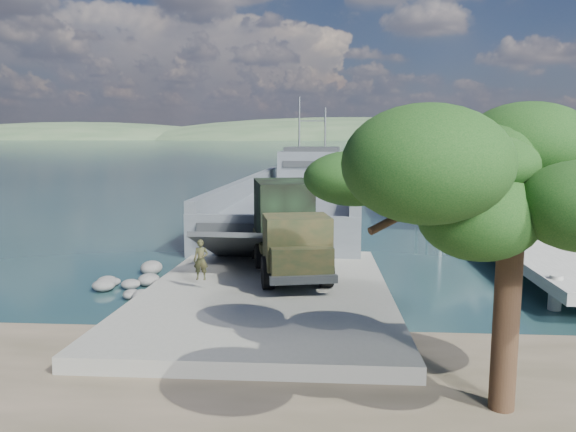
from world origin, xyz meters
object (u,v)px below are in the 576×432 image
Objects in this scene: pier at (466,204)px; landing_craft at (301,206)px; soldier at (201,269)px; sailboat_near at (469,201)px; overhang_tree at (485,191)px; military_truck at (287,227)px; sailboat_far at (471,191)px.

pier is 12.98m from landing_craft.
soldier is at bearing -94.21° from landing_craft.
sailboat_near is 43.37m from overhang_tree.
pier is 6.44× the size of sailboat_near.
overhang_tree is at bearing -102.99° from sailboat_near.
sailboat_near is (15.99, 9.42, -0.56)m from landing_craft.
military_truck is 13.89m from overhang_tree.
soldier is at bearing -119.32° from sailboat_near.
sailboat_far is at bearing 53.00° from military_truck.
military_truck is 33.44m from sailboat_near.
landing_craft is 23.01× the size of soldier.
pier is 12.91m from sailboat_near.
soldier is (-3.12, -23.43, 0.41)m from landing_craft.
sailboat_near is (15.78, 29.40, -2.17)m from military_truck.
sailboat_far is (18.13, 38.08, -2.15)m from military_truck.
sailboat_far is (21.45, 41.52, -0.95)m from soldier.
sailboat_far is (18.33, 18.10, -0.54)m from landing_craft.
military_truck is 1.27× the size of sailboat_far.
landing_craft is 33.21m from overhang_tree.
landing_craft is at bearing 83.26° from soldier.
soldier is 0.22× the size of overhang_tree.
overhang_tree is (-6.94, -29.41, 3.96)m from pier.
military_truck is at bearing -117.36° from sailboat_near.
overhang_tree is (5.68, -32.39, 4.64)m from landing_craft.
landing_craft is 5.04× the size of overhang_tree.
pier is 6.11× the size of sailboat_far.
sailboat_near is at bearing -99.38° from sailboat_far.
sailboat_near is at bearing 76.15° from overhang_tree.
pier is 26.28× the size of soldier.
sailboat_near is at bearing 60.66° from soldier.
overhang_tree is at bearing -103.27° from pier.
soldier is at bearing -111.57° from sailboat_far.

